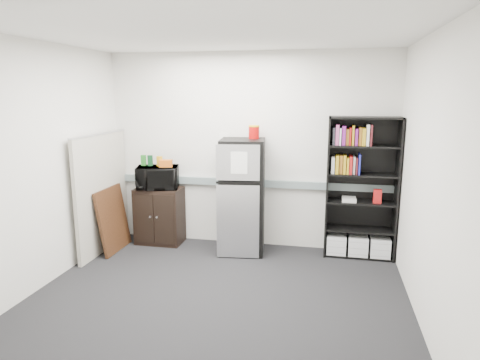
{
  "coord_description": "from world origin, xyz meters",
  "views": [
    {
      "loc": [
        1.1,
        -4.07,
        2.15
      ],
      "look_at": [
        0.05,
        0.9,
        1.11
      ],
      "focal_mm": 32.0,
      "sensor_mm": 36.0,
      "label": 1
    }
  ],
  "objects_px": {
    "cabinet": "(160,216)",
    "bookshelf": "(361,189)",
    "cubicle_partition": "(102,193)",
    "refrigerator": "(242,196)",
    "microwave": "(158,177)"
  },
  "relations": [
    {
      "from": "cubicle_partition",
      "to": "refrigerator",
      "type": "relative_size",
      "value": 1.05
    },
    {
      "from": "cubicle_partition",
      "to": "refrigerator",
      "type": "distance_m",
      "value": 1.91
    },
    {
      "from": "cubicle_partition",
      "to": "cabinet",
      "type": "height_order",
      "value": "cubicle_partition"
    },
    {
      "from": "microwave",
      "to": "refrigerator",
      "type": "bearing_deg",
      "value": -18.71
    },
    {
      "from": "cabinet",
      "to": "bookshelf",
      "type": "bearing_deg",
      "value": 1.32
    },
    {
      "from": "cabinet",
      "to": "refrigerator",
      "type": "bearing_deg",
      "value": -3.7
    },
    {
      "from": "cabinet",
      "to": "microwave",
      "type": "height_order",
      "value": "microwave"
    },
    {
      "from": "microwave",
      "to": "refrigerator",
      "type": "xyz_separation_m",
      "value": [
        1.24,
        -0.06,
        -0.2
      ]
    },
    {
      "from": "cubicle_partition",
      "to": "cabinet",
      "type": "relative_size",
      "value": 2.0
    },
    {
      "from": "cabinet",
      "to": "refrigerator",
      "type": "relative_size",
      "value": 0.53
    },
    {
      "from": "bookshelf",
      "to": "refrigerator",
      "type": "bearing_deg",
      "value": -174.68
    },
    {
      "from": "cubicle_partition",
      "to": "microwave",
      "type": "xyz_separation_m",
      "value": [
        0.64,
        0.4,
        0.16
      ]
    },
    {
      "from": "bookshelf",
      "to": "cabinet",
      "type": "bearing_deg",
      "value": -178.68
    },
    {
      "from": "cabinet",
      "to": "refrigerator",
      "type": "height_order",
      "value": "refrigerator"
    },
    {
      "from": "cubicle_partition",
      "to": "bookshelf",
      "type": "bearing_deg",
      "value": 8.06
    }
  ]
}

